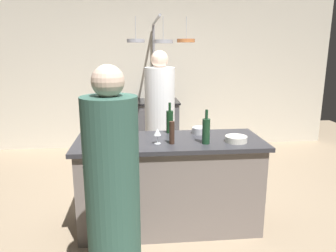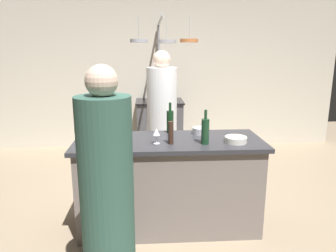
{
  "view_description": "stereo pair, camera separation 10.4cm",
  "coord_description": "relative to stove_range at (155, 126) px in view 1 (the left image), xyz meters",
  "views": [
    {
      "loc": [
        -0.3,
        -2.95,
        1.75
      ],
      "look_at": [
        0.0,
        0.15,
        1.0
      ],
      "focal_mm": 34.36,
      "sensor_mm": 36.0,
      "label": 1
    },
    {
      "loc": [
        -0.2,
        -2.96,
        1.75
      ],
      "look_at": [
        0.0,
        0.15,
        1.0
      ],
      "focal_mm": 34.36,
      "sensor_mm": 36.0,
      "label": 2
    }
  ],
  "objects": [
    {
      "name": "ground_plane",
      "position": [
        0.0,
        -2.45,
        -0.45
      ],
      "size": [
        9.0,
        9.0,
        0.0
      ],
      "primitive_type": "plane",
      "color": "gray"
    },
    {
      "name": "back_wall",
      "position": [
        0.0,
        0.4,
        0.85
      ],
      "size": [
        6.4,
        0.16,
        2.6
      ],
      "primitive_type": "cube",
      "color": "beige",
      "rests_on": "ground_plane"
    },
    {
      "name": "kitchen_island",
      "position": [
        0.0,
        -2.45,
        0.01
      ],
      "size": [
        1.8,
        0.72,
        0.9
      ],
      "color": "slate",
      "rests_on": "ground_plane"
    },
    {
      "name": "stove_range",
      "position": [
        0.0,
        0.0,
        0.0
      ],
      "size": [
        0.8,
        0.64,
        0.89
      ],
      "color": "#47474C",
      "rests_on": "ground_plane"
    },
    {
      "name": "chef",
      "position": [
        -0.03,
        -1.52,
        0.36
      ],
      "size": [
        0.37,
        0.37,
        1.73
      ],
      "color": "white",
      "rests_on": "ground_plane"
    },
    {
      "name": "bar_stool_left",
      "position": [
        -0.54,
        -3.07,
        -0.07
      ],
      "size": [
        0.28,
        0.28,
        0.68
      ],
      "color": "#4C4C51",
      "rests_on": "ground_plane"
    },
    {
      "name": "guest_left",
      "position": [
        -0.47,
        -3.46,
        0.32
      ],
      "size": [
        0.35,
        0.35,
        1.66
      ],
      "color": "#33594C",
      "rests_on": "ground_plane"
    },
    {
      "name": "overhead_pot_rack",
      "position": [
        0.02,
        -0.64,
        1.21
      ],
      "size": [
        0.88,
        1.57,
        2.17
      ],
      "color": "gray",
      "rests_on": "ground_plane"
    },
    {
      "name": "pepper_mill",
      "position": [
        0.01,
        -2.58,
        0.56
      ],
      "size": [
        0.05,
        0.05,
        0.21
      ],
      "primitive_type": "cylinder",
      "color": "#382319",
      "rests_on": "kitchen_island"
    },
    {
      "name": "wine_bottle_red",
      "position": [
        0.03,
        -2.18,
        0.58
      ],
      "size": [
        0.07,
        0.07,
        0.32
      ],
      "color": "#143319",
      "rests_on": "kitchen_island"
    },
    {
      "name": "wine_bottle_green",
      "position": [
        0.32,
        -2.61,
        0.58
      ],
      "size": [
        0.07,
        0.07,
        0.32
      ],
      "color": "#193D23",
      "rests_on": "kitchen_island"
    },
    {
      "name": "wine_bottle_amber",
      "position": [
        -0.51,
        -2.48,
        0.58
      ],
      "size": [
        0.07,
        0.07,
        0.32
      ],
      "color": "brown",
      "rests_on": "kitchen_island"
    },
    {
      "name": "wine_bottle_white",
      "position": [
        -0.64,
        -2.33,
        0.57
      ],
      "size": [
        0.07,
        0.07,
        0.31
      ],
      "color": "gray",
      "rests_on": "kitchen_island"
    },
    {
      "name": "wine_glass_near_left_guest",
      "position": [
        -0.12,
        -2.57,
        0.56
      ],
      "size": [
        0.07,
        0.07,
        0.15
      ],
      "color": "silver",
      "rests_on": "kitchen_island"
    },
    {
      "name": "wine_glass_near_right_guest",
      "position": [
        -0.44,
        -2.23,
        0.56
      ],
      "size": [
        0.07,
        0.07,
        0.15
      ],
      "color": "silver",
      "rests_on": "kitchen_island"
    },
    {
      "name": "wine_glass_by_chef",
      "position": [
        -0.41,
        -2.72,
        0.56
      ],
      "size": [
        0.07,
        0.07,
        0.15
      ],
      "color": "silver",
      "rests_on": "kitchen_island"
    },
    {
      "name": "mixing_bowl_steel",
      "position": [
        0.34,
        -2.25,
        0.49
      ],
      "size": [
        0.17,
        0.17,
        0.07
      ],
      "primitive_type": "cylinder",
      "color": "#B7B7BC",
      "rests_on": "kitchen_island"
    },
    {
      "name": "mixing_bowl_ceramic",
      "position": [
        0.61,
        -2.58,
        0.48
      ],
      "size": [
        0.2,
        0.2,
        0.06
      ],
      "primitive_type": "cylinder",
      "color": "silver",
      "rests_on": "kitchen_island"
    }
  ]
}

